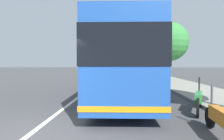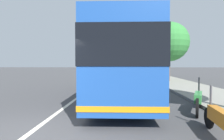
% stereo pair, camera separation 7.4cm
% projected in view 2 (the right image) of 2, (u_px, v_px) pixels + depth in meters
% --- Properties ---
extents(ground_plane, '(220.00, 220.00, 0.00)m').
position_uv_depth(ground_plane, '(29.00, 134.00, 4.69)').
color(ground_plane, '#424244').
extents(sidewalk_curb, '(110.00, 3.60, 0.14)m').
position_uv_depth(sidewalk_curb, '(186.00, 86.00, 14.22)').
color(sidewalk_curb, gray).
rests_on(sidewalk_curb, ground).
extents(lane_divider_line, '(110.00, 0.16, 0.01)m').
position_uv_depth(lane_divider_line, '(93.00, 87.00, 14.67)').
color(lane_divider_line, silver).
rests_on(lane_divider_line, ground).
extents(coach_bus, '(11.99, 2.83, 3.50)m').
position_uv_depth(coach_bus, '(120.00, 62.00, 10.72)').
color(coach_bus, '#1E4C9E').
rests_on(coach_bus, ground).
extents(motorcycle_angled, '(2.27, 0.37, 1.24)m').
position_uv_depth(motorcycle_angled, '(222.00, 121.00, 4.28)').
color(motorcycle_angled, black).
rests_on(motorcycle_angled, ground).
extents(motorcycle_nearest_curb, '(2.12, 1.01, 1.28)m').
position_uv_depth(motorcycle_nearest_curb, '(198.00, 100.00, 6.81)').
color(motorcycle_nearest_curb, black).
rests_on(motorcycle_nearest_curb, ground).
extents(car_oncoming, '(4.33, 1.96, 1.46)m').
position_uv_depth(car_oncoming, '(101.00, 70.00, 34.95)').
color(car_oncoming, black).
rests_on(car_oncoming, ground).
extents(car_behind_bus, '(4.16, 2.04, 1.58)m').
position_uv_depth(car_behind_bus, '(125.00, 69.00, 43.60)').
color(car_behind_bus, red).
rests_on(car_behind_bus, ground).
extents(car_side_street, '(4.34, 2.03, 1.51)m').
position_uv_depth(car_side_street, '(102.00, 68.00, 49.35)').
color(car_side_street, gold).
rests_on(car_side_street, ground).
extents(roadside_tree_mid_block, '(4.02, 4.02, 6.14)m').
position_uv_depth(roadside_tree_mid_block, '(169.00, 42.00, 18.32)').
color(roadside_tree_mid_block, brown).
rests_on(roadside_tree_mid_block, ground).
extents(roadside_tree_far_block, '(4.35, 4.35, 7.91)m').
position_uv_depth(roadside_tree_far_block, '(154.00, 39.00, 27.49)').
color(roadside_tree_far_block, brown).
rests_on(roadside_tree_far_block, ground).
extents(utility_pole, '(0.30, 0.30, 6.14)m').
position_uv_depth(utility_pole, '(161.00, 54.00, 21.86)').
color(utility_pole, slate).
rests_on(utility_pole, ground).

